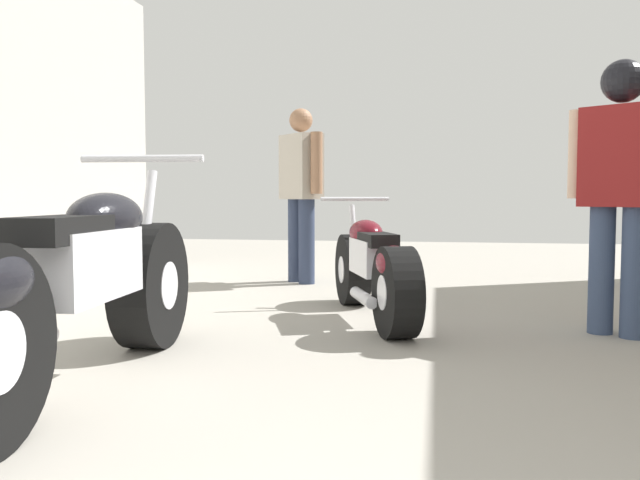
% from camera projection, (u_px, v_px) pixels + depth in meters
% --- Properties ---
extents(ground_plane, '(17.62, 17.62, 0.00)m').
position_uv_depth(ground_plane, '(356.00, 352.00, 3.53)').
color(ground_plane, '#9E998E').
extents(motorcycle_maroon_cruiser, '(0.67, 2.27, 1.06)m').
position_uv_depth(motorcycle_maroon_cruiser, '(78.00, 288.00, 2.80)').
color(motorcycle_maroon_cruiser, black).
rests_on(motorcycle_maroon_cruiser, ground_plane).
extents(motorcycle_black_naked, '(0.82, 1.74, 0.83)m').
position_uv_depth(motorcycle_black_naked, '(373.00, 269.00, 4.43)').
color(motorcycle_black_naked, black).
rests_on(motorcycle_black_naked, ground_plane).
extents(mechanic_in_blue, '(0.54, 0.57, 1.68)m').
position_uv_depth(mechanic_in_blue, '(301.00, 185.00, 6.33)').
color(mechanic_in_blue, '#2D3851').
rests_on(mechanic_in_blue, ground_plane).
extents(mechanic_with_helmet, '(0.58, 0.46, 1.64)m').
position_uv_depth(mechanic_with_helmet, '(621.00, 172.00, 3.89)').
color(mechanic_with_helmet, '#384766').
rests_on(mechanic_with_helmet, ground_plane).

